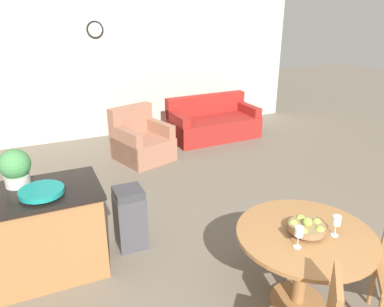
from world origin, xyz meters
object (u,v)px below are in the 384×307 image
(wine_glass_right, at_px, (337,221))
(kitchen_island, at_px, (38,234))
(teal_bowl, at_px, (42,192))
(trash_bin, at_px, (130,218))
(dining_table, at_px, (304,250))
(couch, at_px, (213,124))
(fruit_bowl, at_px, (307,227))
(armchair, at_px, (141,142))
(wine_glass_left, at_px, (299,233))
(potted_plant, at_px, (15,167))

(wine_glass_right, relative_size, kitchen_island, 0.15)
(teal_bowl, xyz_separation_m, trash_bin, (0.84, 0.23, -0.62))
(dining_table, xyz_separation_m, teal_bowl, (-1.98, 1.26, 0.38))
(couch, bearing_deg, wine_glass_right, -106.76)
(fruit_bowl, distance_m, armchair, 3.95)
(wine_glass_right, distance_m, trash_bin, 2.15)
(fruit_bowl, distance_m, trash_bin, 1.92)
(wine_glass_left, height_order, couch, wine_glass_left)
(wine_glass_right, height_order, kitchen_island, wine_glass_right)
(dining_table, bearing_deg, wine_glass_left, -147.19)
(fruit_bowl, xyz_separation_m, wine_glass_right, (0.19, -0.12, 0.07))
(trash_bin, bearing_deg, teal_bowl, -165.00)
(couch, height_order, armchair, armchair)
(fruit_bowl, height_order, potted_plant, potted_plant)
(wine_glass_left, height_order, kitchen_island, wine_glass_left)
(couch, relative_size, armchair, 1.64)
(kitchen_island, xyz_separation_m, teal_bowl, (0.09, -0.13, 0.50))
(potted_plant, bearing_deg, dining_table, -36.12)
(wine_glass_right, bearing_deg, fruit_bowl, 147.84)
(kitchen_island, bearing_deg, trash_bin, 5.90)
(fruit_bowl, bearing_deg, teal_bowl, 147.55)
(kitchen_island, distance_m, potted_plant, 0.68)
(couch, bearing_deg, trash_bin, -132.68)
(wine_glass_right, xyz_separation_m, teal_bowl, (-2.17, 1.38, 0.08))
(wine_glass_left, distance_m, kitchen_island, 2.45)
(armchair, bearing_deg, fruit_bowl, -104.25)
(kitchen_island, relative_size, teal_bowl, 3.16)
(armchair, bearing_deg, dining_table, -104.26)
(kitchen_island, bearing_deg, armchair, 54.51)
(wine_glass_right, distance_m, potted_plant, 2.92)
(kitchen_island, bearing_deg, wine_glass_right, -33.65)
(wine_glass_right, relative_size, armchair, 0.17)
(wine_glass_left, bearing_deg, wine_glass_right, 0.51)
(dining_table, distance_m, wine_glass_right, 0.38)
(dining_table, relative_size, wine_glass_right, 6.35)
(potted_plant, xyz_separation_m, armchair, (1.90, 2.33, -0.81))
(wine_glass_right, bearing_deg, teal_bowl, 147.58)
(wine_glass_left, height_order, trash_bin, wine_glass_left)
(wine_glass_right, bearing_deg, potted_plant, 144.22)
(wine_glass_right, height_order, teal_bowl, teal_bowl)
(armchair, bearing_deg, kitchen_island, -143.73)
(armchair, bearing_deg, teal_bowl, -140.97)
(kitchen_island, xyz_separation_m, armchair, (1.80, 2.52, -0.16))
(dining_table, distance_m, potted_plant, 2.74)
(fruit_bowl, height_order, trash_bin, fruit_bowl)
(trash_bin, bearing_deg, kitchen_island, -174.10)
(trash_bin, bearing_deg, wine_glass_right, -50.38)
(trash_bin, bearing_deg, wine_glass_left, -59.64)
(dining_table, bearing_deg, potted_plant, 143.88)
(fruit_bowl, bearing_deg, kitchen_island, 146.21)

